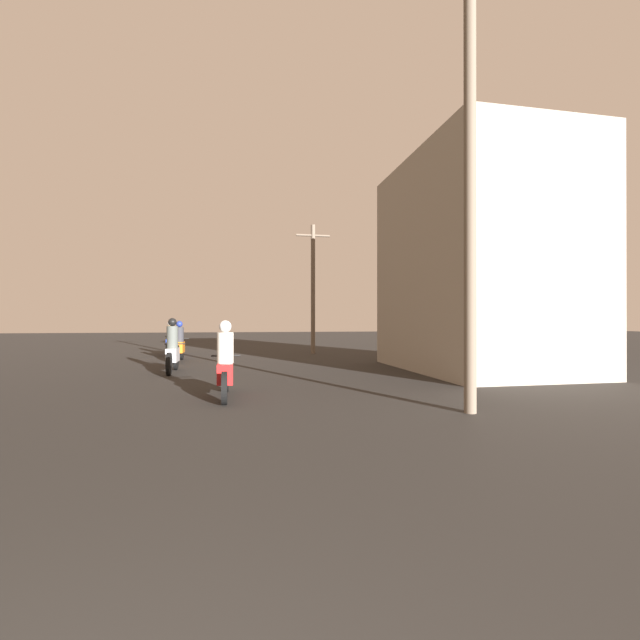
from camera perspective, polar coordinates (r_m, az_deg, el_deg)
motorcycle_red at (r=8.74m, az=-12.52°, el=-6.12°), size 0.60×2.09×1.54m
motorcycle_silver at (r=13.37m, az=-19.06°, el=-3.90°), size 0.60×2.08×1.61m
motorcycle_orange at (r=17.04m, az=-18.22°, el=-3.18°), size 0.60×2.05×1.53m
motorcycle_blue at (r=20.19m, az=-19.31°, el=-2.70°), size 0.60×2.09×1.54m
building_right_near at (r=14.30m, az=20.14°, el=6.97°), size 4.32×6.38×6.59m
utility_pole_near at (r=7.93m, az=19.36°, el=18.84°), size 1.60×0.20×7.87m
utility_pole_far at (r=20.14m, az=-0.94°, el=4.58°), size 1.60×0.20×6.05m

